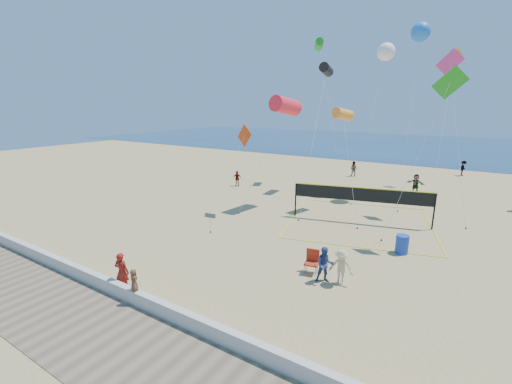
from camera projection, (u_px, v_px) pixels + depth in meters
The scene contains 25 objects.
ground at pixel (235, 289), 14.74m from camera, with size 120.00×120.00×0.00m, color tan.
ocean at pixel (423, 146), 65.56m from camera, with size 140.00×50.00×0.03m, color navy.
seawall at pixel (186, 319), 12.21m from camera, with size 32.00×0.30×0.60m, color beige.
boardwalk at pixel (141, 360), 10.64m from camera, with size 32.00×3.60×0.03m, color #74654F.
woman at pixel (122, 272), 14.42m from camera, with size 0.64×0.42×1.75m, color maroon.
toddler at pixel (134, 280), 13.41m from camera, with size 0.44×0.29×0.90m, color brown.
bystander_a at pixel (325, 265), 15.17m from camera, with size 0.80×0.62×1.65m, color navy.
bystander_b at pixel (341, 267), 14.99m from camera, with size 1.05×0.60×1.63m, color #CDBA88.
far_person_0 at pixel (237, 178), 33.18m from camera, with size 0.87×0.36×1.49m, color gray.
far_person_1 at pixel (416, 184), 30.45m from camera, with size 1.61×0.51×1.74m, color gray.
far_person_3 at pixel (354, 169), 37.58m from camera, with size 0.81×0.63×1.67m, color gray.
far_person_4 at pixel (463, 168), 37.93m from camera, with size 1.08×0.62×1.67m, color gray.
camp_chair at pixel (312, 260), 16.07m from camera, with size 0.70×0.83×1.26m.
trash_barrel at pixel (402, 244), 18.21m from camera, with size 0.67×0.67×1.01m, color #1A3EAB.
volleyball_net at pixel (361, 198), 22.72m from camera, with size 10.93×10.82×2.42m.
kite_0 at pixel (286, 106), 24.90m from camera, with size 2.63×4.95×8.39m.
kite_1 at pixel (326, 70), 29.49m from camera, with size 2.72×10.41×11.19m.
kite_2 at pixel (343, 114), 24.48m from camera, with size 3.26×4.68×7.54m.
kite_3 at pixel (243, 140), 23.61m from camera, with size 1.57×4.81×6.45m.
kite_4 at pixel (446, 92), 17.40m from camera, with size 3.27×1.07×9.63m.
kite_5 at pixel (451, 71), 22.44m from camera, with size 3.24×2.64×11.28m.
kite_6 at pixel (386, 52), 28.06m from camera, with size 1.59×5.83×12.62m.
kite_7 at pixel (421, 32), 26.15m from camera, with size 1.80×5.61×13.82m.
kite_8 at pixel (319, 45), 32.30m from camera, with size 4.61×3.25×13.72m.
kite_9 at pixel (452, 67), 30.99m from camera, with size 1.51×8.54×12.73m.
Camera 1 is at (7.82, -10.71, 7.74)m, focal length 24.00 mm.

